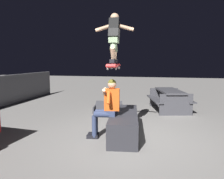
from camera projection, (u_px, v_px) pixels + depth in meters
ground_plane at (130, 139)px, 4.99m from camera, size 40.00×40.00×0.00m
ledge_box_main at (124, 124)px, 5.23m from camera, size 2.10×0.91×0.54m
person_sitting_on_ledge at (107, 105)px, 4.97m from camera, size 0.60×0.78×1.37m
skateboard at (114, 66)px, 4.91m from camera, size 1.03×0.28×0.13m
skater_airborne at (114, 36)px, 4.88m from camera, size 0.63×0.89×1.12m
kicker_ramp at (108, 109)px, 7.76m from camera, size 1.14×1.15×0.38m
picnic_table_back at (169, 97)px, 7.83m from camera, size 1.98×1.72×0.75m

